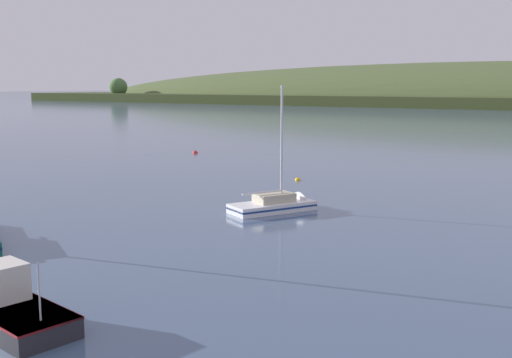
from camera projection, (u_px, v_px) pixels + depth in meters
name	position (u px, v px, depth m)	size (l,w,h in m)	color
far_shoreline_hill	(483.00, 106.00, 248.86)	(537.77, 87.56, 36.00)	#35401E
sailboat_midwater_white	(282.00, 208.00, 42.41)	(5.11, 6.93, 9.61)	white
fishing_boat_moored	(8.00, 312.00, 22.18)	(5.84, 3.31, 3.62)	#232328
mooring_buoy_off_fishing_boat	(298.00, 180.00, 55.72)	(0.53, 0.53, 0.61)	yellow
mooring_buoy_far_upstream	(195.00, 153.00, 77.94)	(0.65, 0.65, 0.73)	red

